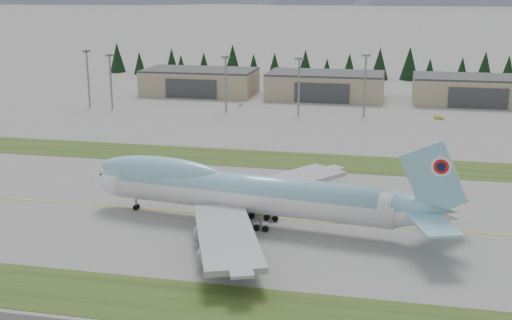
% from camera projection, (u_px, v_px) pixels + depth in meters
% --- Properties ---
extents(ground, '(7000.00, 7000.00, 0.00)m').
position_uv_depth(ground, '(319.00, 222.00, 126.18)').
color(ground, slate).
rests_on(ground, ground).
extents(grass_strip_near, '(400.00, 14.00, 0.08)m').
position_uv_depth(grass_strip_near, '(287.00, 314.00, 90.28)').
color(grass_strip_near, '#2C4719').
rests_on(grass_strip_near, ground).
extents(grass_strip_far, '(400.00, 18.00, 0.08)m').
position_uv_depth(grass_strip_far, '(339.00, 163.00, 168.70)').
color(grass_strip_far, '#2C4719').
rests_on(grass_strip_far, ground).
extents(taxiway_line_main, '(400.00, 0.40, 0.02)m').
position_uv_depth(taxiway_line_main, '(319.00, 222.00, 126.18)').
color(taxiway_line_main, gold).
rests_on(taxiway_line_main, ground).
extents(boeing_747_freighter, '(74.29, 63.36, 19.49)m').
position_uv_depth(boeing_747_freighter, '(245.00, 192.00, 123.63)').
color(boeing_747_freighter, white).
rests_on(boeing_747_freighter, ground).
extents(hangar_left, '(48.00, 26.60, 10.80)m').
position_uv_depth(hangar_left, '(200.00, 81.00, 280.65)').
color(hangar_left, tan).
rests_on(hangar_left, ground).
extents(hangar_center, '(48.00, 26.60, 10.80)m').
position_uv_depth(hangar_center, '(325.00, 85.00, 269.47)').
color(hangar_center, tan).
rests_on(hangar_center, ground).
extents(hangar_right, '(48.00, 26.60, 10.80)m').
position_uv_depth(hangar_right, '(475.00, 90.00, 257.27)').
color(hangar_right, tan).
rests_on(hangar_right, ground).
extents(floodlight_masts, '(207.69, 9.20, 22.27)m').
position_uv_depth(floodlight_masts, '(283.00, 74.00, 229.96)').
color(floodlight_masts, slate).
rests_on(floodlight_masts, ground).
extents(service_vehicle_a, '(1.37, 3.06, 1.02)m').
position_uv_depth(service_vehicle_a, '(241.00, 105.00, 253.12)').
color(service_vehicle_a, silver).
rests_on(service_vehicle_a, ground).
extents(service_vehicle_b, '(3.89, 2.54, 1.21)m').
position_uv_depth(service_vehicle_b, '(438.00, 119.00, 226.56)').
color(service_vehicle_b, gold).
rests_on(service_vehicle_b, ground).
extents(conifer_belt, '(275.97, 15.30, 16.94)m').
position_uv_depth(conifer_belt, '(368.00, 65.00, 324.36)').
color(conifer_belt, black).
rests_on(conifer_belt, ground).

